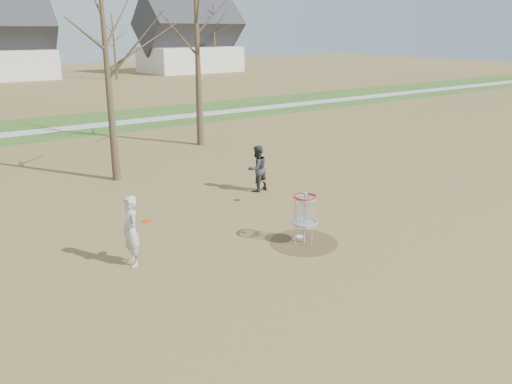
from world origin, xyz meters
TOP-DOWN VIEW (x-y plane):
  - ground at (0.00, 0.00)m, footprint 160.00×160.00m
  - green_band at (0.00, 21.00)m, footprint 160.00×8.00m
  - footpath at (0.00, 20.00)m, footprint 160.00×1.50m
  - dirt_circle at (0.00, 0.00)m, footprint 1.80×1.80m
  - player_standing at (-4.20, 1.33)m, footprint 0.45×0.65m
  - player_throwing at (1.54, 4.36)m, footprint 0.86×0.70m
  - disc_grounded at (0.13, 0.33)m, footprint 0.22×0.22m
  - discs_in_play at (-1.34, 2.18)m, footprint 5.03×2.09m
  - disc_golf_basket at (0.00, 0.00)m, footprint 0.64×0.64m
  - bare_trees at (1.78, 35.79)m, footprint 52.62×44.98m
  - houses_row at (4.32, 52.56)m, footprint 56.51×10.01m

SIDE VIEW (x-z plane):
  - ground at x=0.00m, z-range 0.00..0.00m
  - green_band at x=0.00m, z-range 0.00..0.01m
  - dirt_circle at x=0.00m, z-range 0.00..0.01m
  - footpath at x=0.00m, z-range 0.01..0.02m
  - disc_grounded at x=0.13m, z-range 0.01..0.03m
  - player_throwing at x=1.54m, z-range 0.00..1.61m
  - player_standing at x=-4.20m, z-range 0.00..1.72m
  - disc_golf_basket at x=0.00m, z-range 0.24..1.59m
  - discs_in_play at x=-1.34m, z-range 0.75..1.10m
  - houses_row at x=4.32m, z-range -0.11..7.15m
  - bare_trees at x=1.78m, z-range 0.85..9.85m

